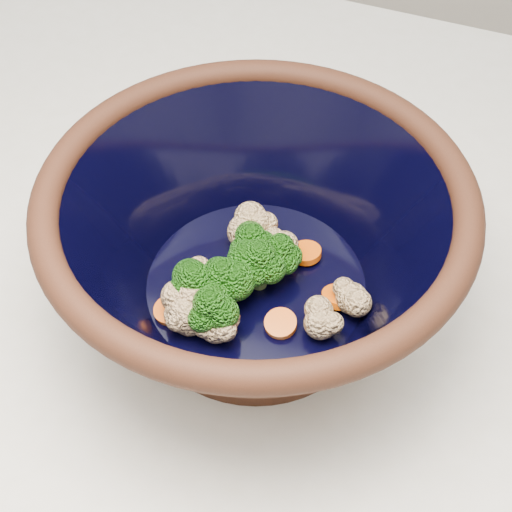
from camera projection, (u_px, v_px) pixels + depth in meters
name	position (u px, v px, depth m)	size (l,w,h in m)	color
mixing_bowl	(256.00, 244.00, 0.55)	(0.41, 0.41, 0.14)	black
vegetable_pile	(242.00, 273.00, 0.56)	(0.15, 0.14, 0.05)	#608442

